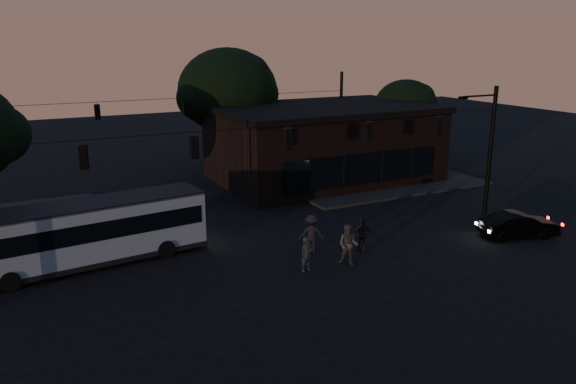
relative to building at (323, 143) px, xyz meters
name	(u,v)px	position (x,y,z in m)	size (l,w,h in m)	color
ground	(331,282)	(-9.00, -15.97, -2.71)	(120.00, 120.00, 0.00)	black
sidewalk_far_right	(372,179)	(3.00, -1.97, -2.63)	(14.00, 10.00, 0.15)	black
building	(323,143)	(0.00, 0.00, 0.00)	(15.40, 10.41, 5.40)	black
tree_behind	(228,91)	(-5.00, 6.03, 3.48)	(7.60, 7.60, 9.43)	black
tree_right	(406,107)	(9.00, 2.03, 1.93)	(5.20, 5.20, 6.86)	black
signal_rig_near	(288,162)	(-9.00, -11.97, 1.74)	(26.24, 0.30, 7.50)	black
signal_rig_far	(186,123)	(-9.00, 4.03, 1.50)	(26.24, 0.30, 7.50)	black
bus	(90,230)	(-17.69, -9.28, -1.06)	(10.63, 3.52, 2.93)	gray
car	(519,225)	(2.66, -15.61, -2.05)	(1.40, 4.02, 1.33)	black
pedestrian_a	(307,254)	(-9.35, -14.48, -1.92)	(0.58, 0.38, 1.58)	#21262A
pedestrian_b	(348,245)	(-7.30, -14.68, -1.75)	(0.93, 0.72, 1.91)	#43413D
pedestrian_c	(362,235)	(-5.79, -13.59, -1.86)	(1.00, 0.41, 1.70)	black
pedestrian_d	(312,233)	(-8.00, -12.53, -1.78)	(1.20, 0.69, 1.86)	black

